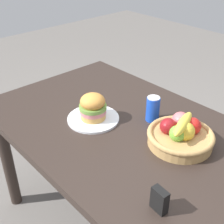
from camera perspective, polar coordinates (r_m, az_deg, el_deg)
The scene contains 6 objects.
dining_table at distance 1.51m, azimuth 2.01°, elevation -5.73°, with size 1.40×0.90×0.75m.
plate at distance 1.49m, azimuth -3.55°, elevation -1.24°, with size 0.26×0.26×0.01m, color white.
sandwich at distance 1.46m, azimuth -3.64°, elevation 1.05°, with size 0.13×0.13×0.13m.
soda_can at distance 1.47m, azimuth 7.72°, elevation 0.60°, with size 0.07×0.07×0.13m.
fruit_basket at distance 1.34m, azimuth 12.83°, elevation -4.12°, with size 0.29×0.29×0.14m.
napkin_holder at distance 1.05m, azimuth 8.96°, elevation -16.11°, with size 0.06×0.03×0.09m, color black.
Camera 1 is at (0.85, -0.85, 1.56)m, focal length 48.42 mm.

